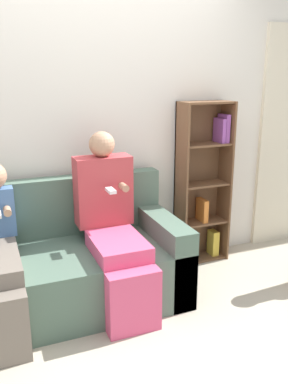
{
  "coord_description": "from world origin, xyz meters",
  "views": [
    {
      "loc": [
        -0.85,
        -2.21,
        1.66
      ],
      "look_at": [
        0.27,
        0.57,
        0.79
      ],
      "focal_mm": 38.0,
      "sensor_mm": 36.0,
      "label": 1
    }
  ],
  "objects": [
    {
      "name": "couch",
      "position": [
        -0.39,
        0.51,
        0.29
      ],
      "size": [
        1.76,
        0.84,
        0.89
      ],
      "color": "#4C6656",
      "rests_on": "ground_plane"
    },
    {
      "name": "back_wall",
      "position": [
        0.0,
        0.97,
        1.27
      ],
      "size": [
        10.0,
        0.06,
        2.55
      ],
      "color": "silver",
      "rests_on": "ground_plane"
    },
    {
      "name": "bookshelf",
      "position": [
        0.95,
        0.85,
        0.7
      ],
      "size": [
        0.46,
        0.24,
        1.44
      ],
      "color": "brown",
      "rests_on": "ground_plane"
    },
    {
      "name": "child_seated",
      "position": [
        -0.8,
        0.39,
        0.56
      ],
      "size": [
        0.25,
        0.84,
        1.08
      ],
      "color": "#70665B",
      "rests_on": "ground_plane"
    },
    {
      "name": "curtain_panel",
      "position": [
        1.89,
        0.92,
        1.05
      ],
      "size": [
        0.59,
        0.04,
        2.09
      ],
      "color": "beige",
      "rests_on": "ground_plane"
    },
    {
      "name": "ground_plane",
      "position": [
        0.0,
        0.0,
        0.0
      ],
      "size": [
        14.0,
        14.0,
        0.0
      ],
      "primitive_type": "plane",
      "color": "#B2A893"
    },
    {
      "name": "adult_seated",
      "position": [
        -0.03,
        0.43,
        0.64
      ],
      "size": [
        0.42,
        0.8,
        1.26
      ],
      "color": "#DB4C75",
      "rests_on": "ground_plane"
    }
  ]
}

